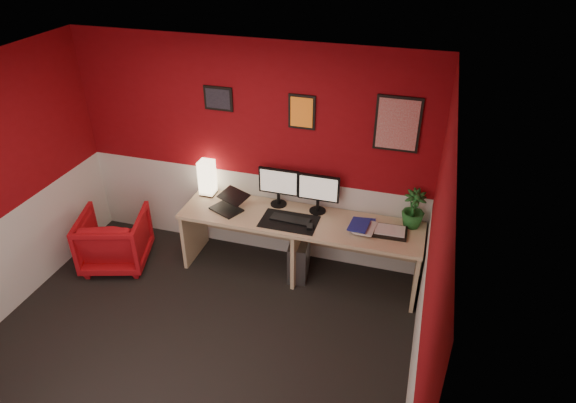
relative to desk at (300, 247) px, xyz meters
The scene contains 25 objects.
ground 1.60m from the desk, 115.59° to the right, with size 4.00×3.50×0.01m, color black.
ceiling 2.64m from the desk, 115.59° to the right, with size 4.00×3.50×0.01m, color white.
wall_back 1.16m from the desk, 152.85° to the left, with size 4.00×0.01×2.50m, color maroon.
wall_right 2.13m from the desk, 46.63° to the right, with size 0.01×3.50×2.50m, color maroon.
wainscot_back 0.77m from the desk, 153.19° to the left, with size 4.00×0.01×1.00m, color silver.
wainscot_left 3.02m from the desk, 152.23° to the right, with size 0.01×3.50×1.00m, color silver.
wainscot_right 1.93m from the desk, 46.74° to the right, with size 0.01×3.50×1.00m, color silver.
desk is the anchor object (origin of this frame).
shoji_lamp 1.30m from the desk, 169.58° to the left, with size 0.16×0.16×0.40m, color #FFE5B2.
laptop 0.95m from the desk, behind, with size 0.33×0.23×0.22m, color black.
monitor_left 0.76m from the desk, 144.44° to the left, with size 0.45×0.06×0.58m, color black.
monitor_right 0.70m from the desk, 55.24° to the left, with size 0.45×0.06×0.58m, color black.
desk_mat 0.39m from the desk, 138.96° to the right, with size 0.60×0.38×0.01m, color black.
keyboard 0.39m from the desk, 148.80° to the right, with size 0.42×0.14×0.02m, color black.
mouse 0.44m from the desk, 44.82° to the right, with size 0.06×0.10×0.03m, color black.
book_bottom 0.69m from the desk, ahead, with size 0.22×0.29×0.03m, color navy.
book_middle 0.72m from the desk, ahead, with size 0.20×0.28×0.02m, color silver.
book_top 0.69m from the desk, ahead, with size 0.19×0.26×0.02m, color navy.
zen_tray 1.02m from the desk, ahead, with size 0.35×0.25×0.03m, color black.
potted_plant 1.29m from the desk, 10.31° to the left, with size 0.23×0.23×0.41m, color #19591E.
pc_tower 0.14m from the desk, 135.22° to the left, with size 0.20×0.45×0.45m, color #99999E.
armchair 2.11m from the desk, 168.80° to the right, with size 0.70×0.72×0.66m, color #B20A11.
art_left 1.82m from the desk, 161.66° to the left, with size 0.32×0.02×0.26m, color black.
art_center 1.47m from the desk, 104.40° to the left, with size 0.28×0.02×0.36m, color orange.
art_right 1.70m from the desk, 20.66° to the left, with size 0.44×0.02×0.56m, color red.
Camera 1 is at (1.83, -2.92, 3.64)m, focal length 31.35 mm.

